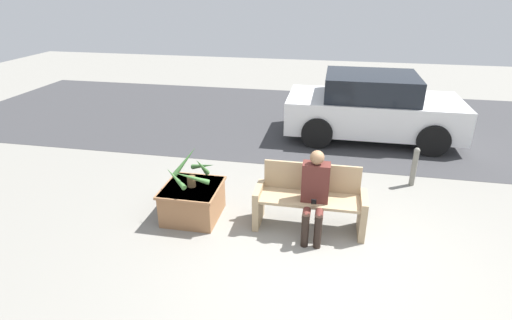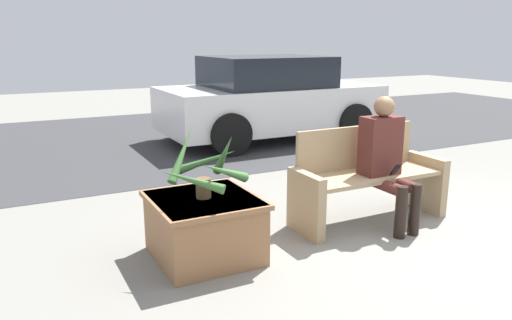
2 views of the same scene
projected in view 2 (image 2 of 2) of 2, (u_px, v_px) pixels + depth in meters
ground_plane at (457, 247)px, 4.36m from camera, size 30.00×30.00×0.00m
road_surface at (206, 133)px, 9.48m from camera, size 20.00×6.00×0.01m
bench at (367, 178)px, 4.92m from camera, size 1.58×0.53×0.92m
person_seated at (386, 156)px, 4.72m from camera, size 0.38×0.58×1.25m
planter_box at (204, 225)px, 4.10m from camera, size 0.84×0.87×0.52m
potted_plant at (206, 167)px, 3.98m from camera, size 0.75×0.76×0.56m
parked_car at (269, 99)px, 8.80m from camera, size 3.81×1.98×1.46m
bollard_post at (385, 139)px, 7.12m from camera, size 0.10×0.10×0.71m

